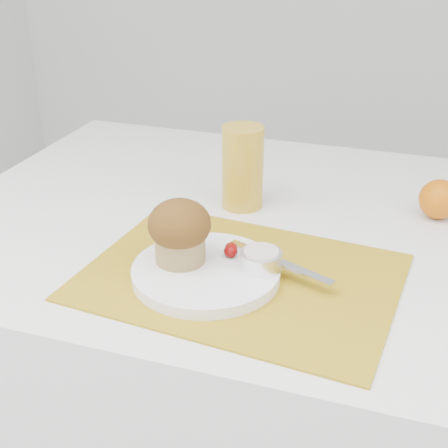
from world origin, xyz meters
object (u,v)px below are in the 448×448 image
(juice_glass, at_px, (243,167))
(muffin, at_px, (180,230))
(table, at_px, (284,396))
(plate, at_px, (206,272))
(orange, at_px, (439,199))

(juice_glass, bearing_deg, muffin, -93.86)
(table, relative_size, plate, 5.73)
(table, relative_size, muffin, 12.94)
(juice_glass, bearing_deg, table, -21.39)
(plate, distance_m, juice_glass, 0.26)
(orange, distance_m, juice_glass, 0.34)
(juice_glass, xyz_separation_m, muffin, (-0.02, -0.25, -0.00))
(table, xyz_separation_m, muffin, (-0.12, -0.21, 0.44))
(orange, relative_size, muffin, 0.73)
(table, relative_size, orange, 17.83)
(orange, relative_size, juice_glass, 0.47)
(table, xyz_separation_m, juice_glass, (-0.10, 0.04, 0.45))
(plate, bearing_deg, table, 69.57)
(table, height_order, plate, plate)
(plate, relative_size, muffin, 2.26)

